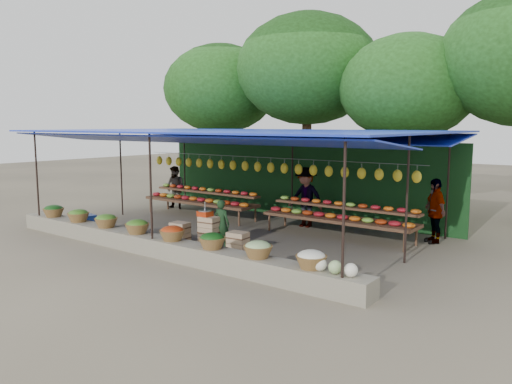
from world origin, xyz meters
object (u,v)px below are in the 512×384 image
Objects in this scene: crate_counter at (208,235)px; vendor_seated at (222,224)px; blue_crate_back at (83,218)px; blue_crate_front at (87,220)px; weighing_scale at (205,213)px.

vendor_seated reaches higher than crate_counter.
blue_crate_back is (-5.20, -0.01, -0.17)m from crate_counter.
blue_crate_front is 0.39m from blue_crate_back.
crate_counter is at bearing 6.49° from blue_crate_front.
weighing_scale reaches higher than crate_counter.
vendor_seated reaches higher than blue_crate_back.
crate_counter is at bearing -13.91° from blue_crate_back.
weighing_scale is 4.77m from blue_crate_front.
crate_counter is at bearing 0.00° from weighing_scale.
blue_crate_back is at bearing -179.92° from crate_counter.
vendor_seated is (0.33, 0.23, -0.27)m from weighing_scale.
weighing_scale is 0.48m from vendor_seated.
weighing_scale is 5.15m from blue_crate_back.
crate_counter reaches higher than blue_crate_back.
weighing_scale is at bearing -180.00° from crate_counter.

